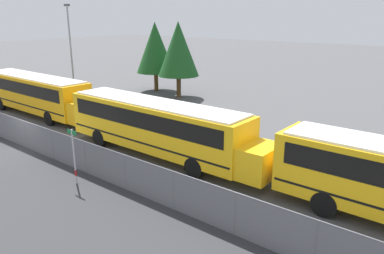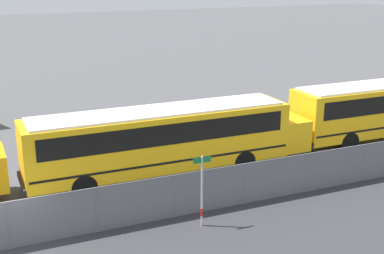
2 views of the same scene
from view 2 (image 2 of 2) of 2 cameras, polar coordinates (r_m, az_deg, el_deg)
The scene contains 4 objects.
ground_plane at distance 19.84m, azimuth -18.77°, elevation -12.18°, with size 200.00×200.00×0.00m, color #4C4C4F.
fence at distance 19.44m, azimuth -19.02°, elevation -9.85°, with size 97.03×0.07×1.76m.
school_bus_3 at distance 24.27m, azimuth -2.78°, elevation -0.99°, with size 13.73×2.46×3.21m.
street_sign at distance 19.72m, azimuth 1.06°, elevation -6.66°, with size 0.70×0.09×2.76m.
Camera 2 is at (-0.84, -17.52, 9.27)m, focal length 50.00 mm.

